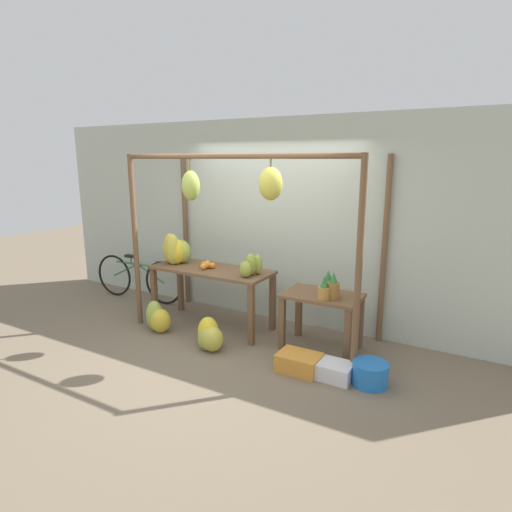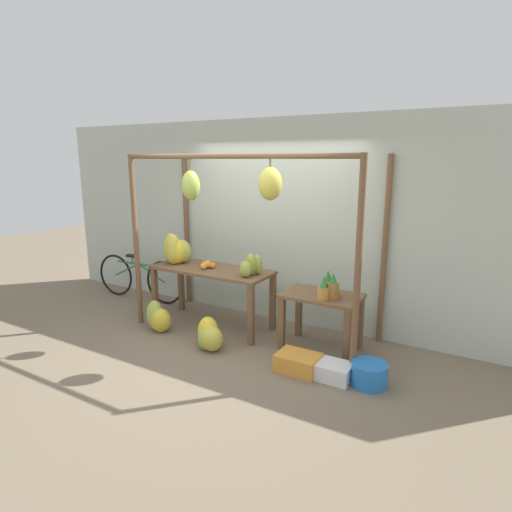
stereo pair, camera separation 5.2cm
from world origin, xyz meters
The scene contains 15 objects.
ground_plane centered at (0.00, 0.00, 0.00)m, with size 20.00×20.00×0.00m, color #756651.
shop_wall_back centered at (0.00, 1.35, 1.40)m, with size 8.00×0.08×2.80m.
stall_awning centered at (0.02, 0.45, 1.62)m, with size 3.13×1.22×2.32m.
display_table_main centered at (-0.59, 0.63, 0.69)m, with size 1.68×0.66×0.82m.
display_table_side centered at (0.98, 0.67, 0.55)m, with size 0.91×0.59×0.70m.
banana_pile_on_table centered at (-1.20, 0.61, 1.01)m, with size 0.46×0.41×0.43m.
orange_pile centered at (-0.66, 0.61, 0.86)m, with size 0.21×0.25×0.09m.
pineapple_cluster centered at (1.09, 0.58, 0.82)m, with size 0.24×0.30×0.31m.
banana_pile_ground_left centered at (-1.11, 0.10, 0.19)m, with size 0.42×0.30×0.41m.
banana_pile_ground_right centered at (-0.19, 0.00, 0.17)m, with size 0.47×0.42×0.38m.
fruit_crate_white centered at (0.98, 0.03, 0.10)m, with size 0.46×0.33×0.19m.
blue_bucket centered at (1.73, 0.13, 0.12)m, with size 0.36×0.36×0.24m.
parked_bicycle centered at (-2.30, 0.95, 0.37)m, with size 1.72×0.15×0.74m.
papaya_pile centered at (0.05, 0.58, 0.94)m, with size 0.24×0.36×0.28m.
fruit_crate_purple centered at (1.35, 0.06, 0.09)m, with size 0.41×0.30×0.17m.
Camera 1 is at (2.69, -3.91, 2.26)m, focal length 30.00 mm.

